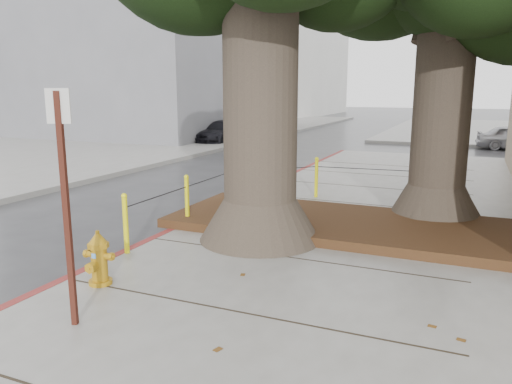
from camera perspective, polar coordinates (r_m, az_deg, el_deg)
ground at (r=6.15m, az=-7.00°, el=-13.80°), size 140.00×140.00×0.00m
sidewalk_opposite at (r=22.55m, az=-25.27°, el=4.06°), size 14.00×60.00×0.15m
curb_red at (r=9.10m, az=-9.97°, el=-4.82°), size 0.14×26.00×0.16m
planter_bed at (r=9.20m, az=10.34°, el=-3.66°), size 6.40×2.60×0.16m
building_far_grey at (r=32.35m, az=-10.75°, el=17.48°), size 12.00×16.00×12.00m
building_far_white at (r=53.80m, az=1.72°, el=16.89°), size 12.00×18.00×15.00m
bollard_ring at (r=10.06m, az=1.23°, el=0.39°), size 3.79×5.39×0.95m
fire_hydrant at (r=6.78m, az=-17.52°, el=-7.23°), size 0.38×0.34×0.72m
signpost at (r=5.45m, az=-20.97°, el=-0.45°), size 0.24×0.10×2.49m
car_dark at (r=24.82m, az=-3.79°, el=6.87°), size 1.82×3.94×1.12m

